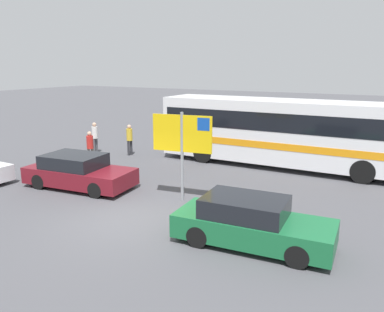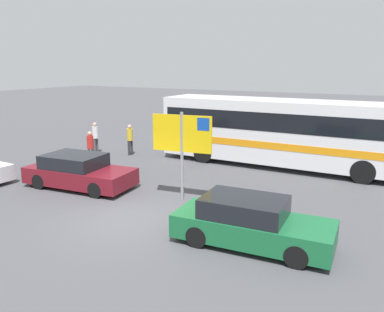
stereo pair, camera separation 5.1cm
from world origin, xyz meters
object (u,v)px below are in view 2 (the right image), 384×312
at_px(car_green, 250,223).
at_px(pedestrian_near_sign, 130,137).
at_px(car_maroon, 79,172).
at_px(bus_front_coach, 284,130).
at_px(ferry_sign, 183,137).
at_px(pedestrian_crossing_lot, 95,135).
at_px(pedestrian_by_bus, 90,145).

distance_m(car_green, pedestrian_near_sign, 11.97).
height_order(car_maroon, car_green, same).
height_order(bus_front_coach, ferry_sign, ferry_sign).
height_order(bus_front_coach, car_maroon, bus_front_coach).
bearing_deg(car_maroon, pedestrian_crossing_lot, 120.79).
bearing_deg(ferry_sign, pedestrian_near_sign, 133.27).
bearing_deg(ferry_sign, car_green, -41.54).
height_order(ferry_sign, pedestrian_crossing_lot, ferry_sign).
bearing_deg(car_maroon, pedestrian_by_bus, 120.24).
xyz_separation_m(pedestrian_near_sign, pedestrian_crossing_lot, (-2.01, -0.49, 0.03)).
distance_m(car_green, pedestrian_by_bus, 11.06).
bearing_deg(pedestrian_near_sign, pedestrian_by_bus, -83.42).
bearing_deg(pedestrian_crossing_lot, pedestrian_near_sign, -164.15).
distance_m(ferry_sign, car_maroon, 4.81).
height_order(bus_front_coach, pedestrian_crossing_lot, bus_front_coach).
xyz_separation_m(car_maroon, car_green, (7.85, -1.57, -0.00)).
bearing_deg(car_maroon, car_green, -16.99).
relative_size(ferry_sign, car_green, 0.74).
xyz_separation_m(bus_front_coach, pedestrian_by_bus, (-8.37, -4.15, -0.83)).
bearing_deg(car_green, car_maroon, 164.87).
xyz_separation_m(car_green, pedestrian_crossing_lot, (-11.61, 6.65, 0.37)).
relative_size(pedestrian_by_bus, pedestrian_near_sign, 0.98).
distance_m(pedestrian_near_sign, pedestrian_crossing_lot, 2.07).
relative_size(pedestrian_near_sign, pedestrian_crossing_lot, 0.98).
height_order(car_green, pedestrian_crossing_lot, pedestrian_crossing_lot).
xyz_separation_m(car_green, pedestrian_near_sign, (-9.60, 7.14, 0.34)).
distance_m(ferry_sign, pedestrian_by_bus, 7.20).
xyz_separation_m(bus_front_coach, pedestrian_near_sign, (-7.92, -1.61, -0.81)).
xyz_separation_m(bus_front_coach, pedestrian_crossing_lot, (-9.93, -2.11, -0.78)).
height_order(ferry_sign, pedestrian_by_bus, ferry_sign).
bearing_deg(pedestrian_near_sign, bus_front_coach, 28.13).
relative_size(ferry_sign, pedestrian_by_bus, 1.96).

